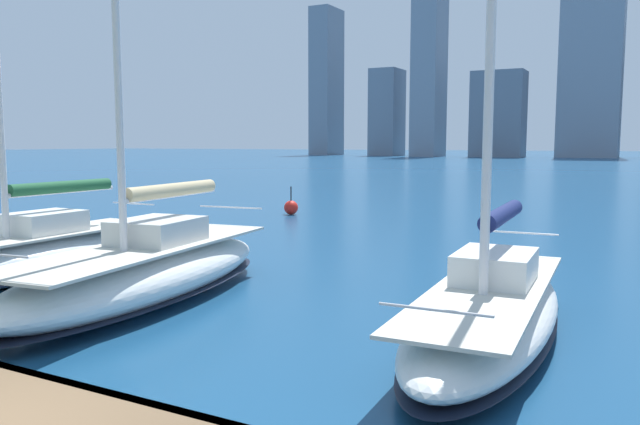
% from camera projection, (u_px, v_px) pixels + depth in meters
% --- Properties ---
extents(city_skyline, '(167.83, 21.76, 48.73)m').
position_uv_depth(city_skyline, '(618.00, 82.00, 145.92)').
color(city_skyline, gray).
rests_on(city_skyline, ground).
extents(sailboat_navy, '(2.56, 8.19, 12.96)m').
position_uv_depth(sailboat_navy, '(490.00, 306.00, 11.11)').
color(sailboat_navy, white).
rests_on(sailboat_navy, ground).
extents(sailboat_tan, '(3.62, 8.99, 10.63)m').
position_uv_depth(sailboat_tan, '(145.00, 270.00, 13.95)').
color(sailboat_tan, white).
rests_on(sailboat_tan, ground).
extents(sailboat_forest, '(2.33, 8.38, 12.85)m').
position_uv_depth(sailboat_forest, '(31.00, 253.00, 16.09)').
color(sailboat_forest, silver).
rests_on(sailboat_forest, ground).
extents(channel_buoy, '(0.70, 0.70, 1.40)m').
position_uv_depth(channel_buoy, '(291.00, 207.00, 30.96)').
color(channel_buoy, red).
rests_on(channel_buoy, ground).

